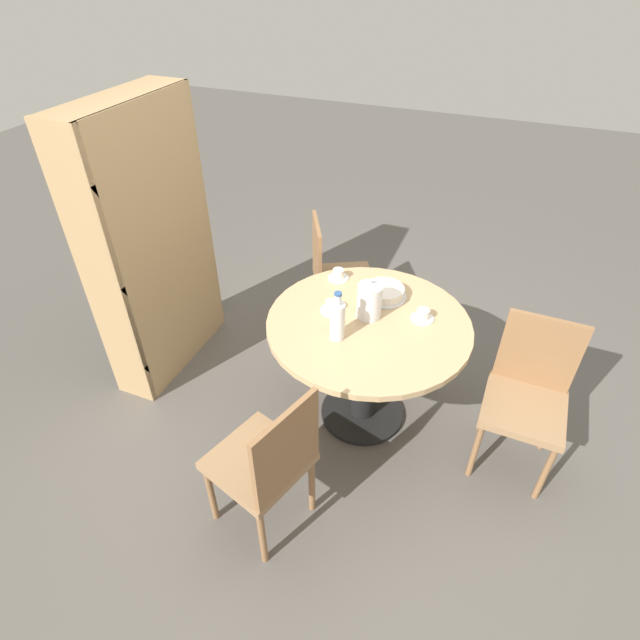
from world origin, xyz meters
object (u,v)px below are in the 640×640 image
(chair_a, at_px, (267,462))
(chair_b, at_px, (527,395))
(cup_c, at_px, (338,275))
(bookshelf, at_px, (154,247))
(chair_c, at_px, (335,275))
(cake_main, at_px, (384,292))
(cup_b, at_px, (331,307))
(cup_a, at_px, (423,315))
(water_bottle, at_px, (337,320))
(coffee_pot, at_px, (369,300))

(chair_a, distance_m, chair_b, 1.42)
(cup_c, bearing_deg, chair_b, -104.42)
(bookshelf, relative_size, cup_c, 13.97)
(chair_c, distance_m, cake_main, 0.75)
(cup_b, bearing_deg, cup_a, -76.75)
(cake_main, height_order, cup_b, same)
(water_bottle, height_order, cup_b, water_bottle)
(cake_main, relative_size, cup_b, 2.06)
(cup_c, bearing_deg, chair_a, -175.28)
(water_bottle, bearing_deg, chair_b, -77.28)
(chair_a, distance_m, coffee_pot, 1.01)
(chair_c, height_order, cup_c, chair_c)
(chair_b, height_order, cup_a, chair_b)
(chair_b, bearing_deg, water_bottle, -165.42)
(chair_b, distance_m, cup_b, 1.15)
(cup_b, height_order, cup_c, same)
(chair_b, distance_m, cake_main, 0.96)
(chair_c, distance_m, cup_b, 0.83)
(bookshelf, height_order, water_bottle, bookshelf)
(coffee_pot, height_order, cup_c, coffee_pot)
(cake_main, bearing_deg, chair_b, -104.36)
(coffee_pot, distance_m, water_bottle, 0.26)
(coffee_pot, distance_m, cup_c, 0.42)
(coffee_pot, distance_m, cup_a, 0.31)
(cake_main, bearing_deg, water_bottle, 164.54)
(bookshelf, relative_size, cake_main, 6.79)
(chair_c, bearing_deg, cake_main, -163.70)
(bookshelf, distance_m, cake_main, 1.46)
(cup_a, bearing_deg, chair_a, 154.66)
(coffee_pot, distance_m, cup_b, 0.23)
(chair_c, bearing_deg, cup_a, -158.12)
(water_bottle, bearing_deg, cake_main, -15.46)
(chair_c, xyz_separation_m, cup_b, (-0.74, -0.25, 0.29))
(cup_a, bearing_deg, coffee_pot, 106.41)
(cup_b, bearing_deg, coffee_pot, -81.23)
(bookshelf, bearing_deg, coffee_pot, 90.04)
(chair_b, bearing_deg, cup_a, 173.10)
(chair_a, xyz_separation_m, cake_main, (1.13, -0.22, 0.29))
(chair_a, distance_m, water_bottle, 0.78)
(cup_c, bearing_deg, bookshelf, 104.84)
(chair_a, distance_m, cake_main, 1.19)
(chair_b, bearing_deg, chair_c, 153.97)
(coffee_pot, bearing_deg, bookshelf, 90.04)
(cake_main, distance_m, cup_b, 0.34)
(coffee_pot, bearing_deg, cake_main, -7.48)
(coffee_pot, height_order, cake_main, coffee_pot)
(bookshelf, bearing_deg, water_bottle, 79.69)
(cake_main, height_order, cup_a, same)
(chair_c, xyz_separation_m, cake_main, (-0.50, -0.48, 0.29))
(chair_b, bearing_deg, cup_c, 167.43)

